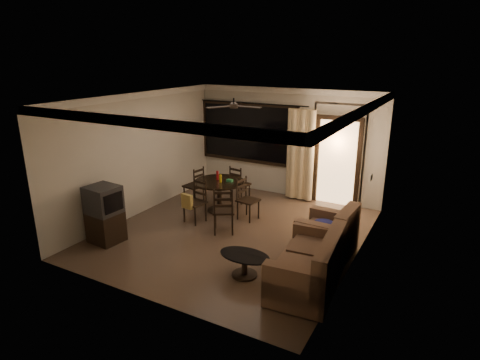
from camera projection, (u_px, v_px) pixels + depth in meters
The scene contains 12 objects.
ground at pixel (234, 232), 8.47m from camera, with size 5.50×5.50×0.00m, color #7F6651.
room_shell at pixel (295, 135), 9.13m from camera, with size 5.50×6.70×5.50m.
dining_table at pixel (220, 187), 9.48m from camera, with size 1.19×1.19×0.96m.
dining_chair_west at pixel (194, 192), 10.06m from camera, with size 0.48×0.48×0.95m.
dining_chair_east at pixel (248, 207), 9.08m from camera, with size 0.48×0.48×0.95m.
dining_chair_south at pixel (195, 209), 8.91m from camera, with size 0.48×0.53×0.95m.
dining_chair_north at pixel (240, 191), 10.16m from camera, with size 0.48×0.48×0.95m.
tv_cabinet at pixel (105, 214), 7.91m from camera, with size 0.65×0.59×1.16m.
sofa at pixel (312, 266), 6.39m from camera, with size 1.07×1.82×0.93m.
armchair at pixel (330, 235), 7.42m from camera, with size 0.99×0.99×0.95m.
coffee_table at pixel (245, 262), 6.75m from camera, with size 0.89×0.54×0.39m.
side_chair at pixel (224, 219), 8.40m from camera, with size 0.61×0.61×1.02m.
Camera 1 is at (3.82, -6.73, 3.61)m, focal length 30.00 mm.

